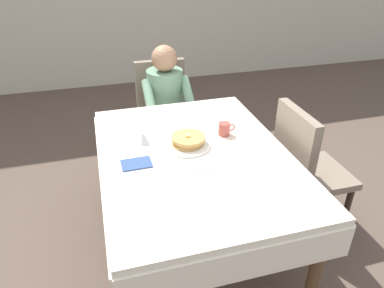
# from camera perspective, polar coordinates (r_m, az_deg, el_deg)

# --- Properties ---
(ground_plane) EXTENTS (14.00, 14.00, 0.00)m
(ground_plane) POSITION_cam_1_polar(r_m,az_deg,el_deg) (2.58, 0.40, -15.65)
(ground_plane) COLOR brown
(dining_table_main) EXTENTS (1.12, 1.52, 0.74)m
(dining_table_main) POSITION_cam_1_polar(r_m,az_deg,el_deg) (2.16, 0.46, -3.51)
(dining_table_main) COLOR silver
(dining_table_main) RESTS_ON ground
(chair_diner) EXTENTS (0.44, 0.45, 0.93)m
(chair_diner) POSITION_cam_1_polar(r_m,az_deg,el_deg) (3.23, -4.64, 5.95)
(chair_diner) COLOR #7A6B5B
(chair_diner) RESTS_ON ground
(diner_person) EXTENTS (0.40, 0.43, 1.12)m
(diner_person) POSITION_cam_1_polar(r_m,az_deg,el_deg) (3.03, -4.15, 7.19)
(diner_person) COLOR gray
(diner_person) RESTS_ON ground
(chair_right_side) EXTENTS (0.45, 0.44, 0.93)m
(chair_right_side) POSITION_cam_1_polar(r_m,az_deg,el_deg) (2.51, 17.60, -3.03)
(chair_right_side) COLOR #7A6B5B
(chair_right_side) RESTS_ON ground
(plate_breakfast) EXTENTS (0.28, 0.28, 0.02)m
(plate_breakfast) POSITION_cam_1_polar(r_m,az_deg,el_deg) (2.17, -0.71, -0.19)
(plate_breakfast) COLOR white
(plate_breakfast) RESTS_ON dining_table_main
(breakfast_stack) EXTENTS (0.21, 0.21, 0.06)m
(breakfast_stack) POSITION_cam_1_polar(r_m,az_deg,el_deg) (2.16, -0.68, 0.67)
(breakfast_stack) COLOR tan
(breakfast_stack) RESTS_ON plate_breakfast
(cup_coffee) EXTENTS (0.11, 0.08, 0.08)m
(cup_coffee) POSITION_cam_1_polar(r_m,az_deg,el_deg) (2.30, 5.25, 2.43)
(cup_coffee) COLOR #B24C42
(cup_coffee) RESTS_ON dining_table_main
(syrup_pitcher) EXTENTS (0.08, 0.08, 0.07)m
(syrup_pitcher) POSITION_cam_1_polar(r_m,az_deg,el_deg) (2.21, -7.84, 0.93)
(syrup_pitcher) COLOR silver
(syrup_pitcher) RESTS_ON dining_table_main
(fork_left_of_plate) EXTENTS (0.03, 0.18, 0.00)m
(fork_left_of_plate) POSITION_cam_1_polar(r_m,az_deg,el_deg) (2.13, -5.52, -1.28)
(fork_left_of_plate) COLOR silver
(fork_left_of_plate) RESTS_ON dining_table_main
(knife_right_of_plate) EXTENTS (0.02, 0.20, 0.00)m
(knife_right_of_plate) POSITION_cam_1_polar(r_m,az_deg,el_deg) (2.21, 4.19, 0.10)
(knife_right_of_plate) COLOR silver
(knife_right_of_plate) RESTS_ON dining_table_main
(spoon_near_edge) EXTENTS (0.15, 0.02, 0.00)m
(spoon_near_edge) POSITION_cam_1_polar(r_m,az_deg,el_deg) (1.94, 1.86, -4.64)
(spoon_near_edge) COLOR silver
(spoon_near_edge) RESTS_ON dining_table_main
(napkin_folded) EXTENTS (0.17, 0.12, 0.01)m
(napkin_folded) POSITION_cam_1_polar(r_m,az_deg,el_deg) (2.03, -8.93, -3.13)
(napkin_folded) COLOR #334C7F
(napkin_folded) RESTS_ON dining_table_main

